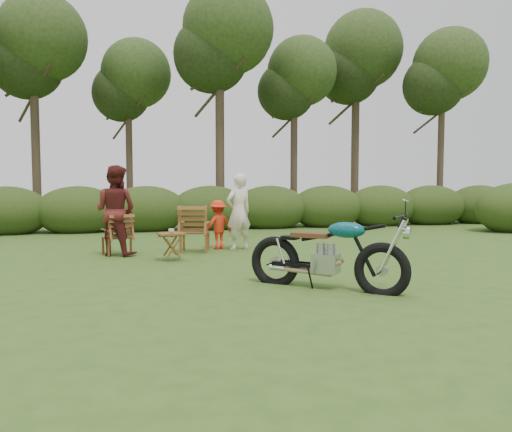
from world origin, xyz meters
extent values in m
plane|color=#2D501A|center=(0.00, 0.00, 0.00)|extent=(80.00, 80.00, 0.00)
cylinder|color=#382C1F|center=(-5.50, 11.10, 3.60)|extent=(0.28, 0.28, 7.20)
sphere|color=#223815|center=(-5.50, 11.10, 5.84)|extent=(2.88, 2.88, 2.88)
cylinder|color=#382C1F|center=(-2.50, 12.20, 3.15)|extent=(0.24, 0.24, 6.30)
sphere|color=#223815|center=(-2.50, 12.20, 5.11)|extent=(2.52, 2.52, 2.52)
cylinder|color=#382C1F|center=(0.50, 10.00, 3.83)|extent=(0.30, 0.30, 7.65)
sphere|color=#223815|center=(0.50, 10.00, 6.21)|extent=(3.06, 3.06, 3.06)
cylinder|color=#382C1F|center=(3.50, 11.10, 3.24)|extent=(0.26, 0.26, 6.48)
sphere|color=#223815|center=(3.50, 11.10, 5.26)|extent=(2.59, 2.59, 2.59)
cylinder|color=#382C1F|center=(6.50, 12.20, 3.96)|extent=(0.32, 0.32, 7.92)
sphere|color=#223815|center=(6.50, 12.20, 6.42)|extent=(3.17, 3.17, 3.17)
cylinder|color=#382C1F|center=(9.00, 10.00, 3.42)|extent=(0.24, 0.24, 6.84)
sphere|color=#223815|center=(9.00, 10.00, 5.55)|extent=(2.74, 2.74, 2.74)
ellipsoid|color=#243B15|center=(-6.00, 9.00, 0.63)|extent=(2.52, 1.68, 1.51)
ellipsoid|color=#243B15|center=(-4.00, 9.00, 0.63)|extent=(2.52, 1.68, 1.51)
ellipsoid|color=#243B15|center=(-2.00, 9.00, 0.63)|extent=(2.52, 1.68, 1.51)
ellipsoid|color=#243B15|center=(0.00, 9.00, 0.63)|extent=(2.52, 1.68, 1.51)
ellipsoid|color=#243B15|center=(2.00, 9.00, 0.63)|extent=(2.52, 1.68, 1.51)
ellipsoid|color=#243B15|center=(4.00, 9.00, 0.63)|extent=(2.52, 1.68, 1.51)
ellipsoid|color=#243B15|center=(6.00, 9.00, 0.63)|extent=(2.52, 1.68, 1.51)
ellipsoid|color=#243B15|center=(8.00, 9.00, 0.63)|extent=(2.52, 1.68, 1.51)
ellipsoid|color=#243B15|center=(10.00, 9.00, 0.63)|extent=(2.52, 1.68, 1.51)
imported|color=beige|center=(-1.70, 2.80, 0.58)|extent=(0.12, 0.12, 0.09)
imported|color=#F7E0CC|center=(-0.12, 4.02, 0.00)|extent=(0.72, 0.60, 1.70)
imported|color=#581B19|center=(-2.75, 3.81, 0.00)|extent=(1.13, 1.06, 1.85)
imported|color=red|center=(-0.55, 4.25, 0.00)|extent=(0.82, 0.65, 1.10)
camera|label=1|loc=(-2.41, -6.82, 1.53)|focal=35.00mm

